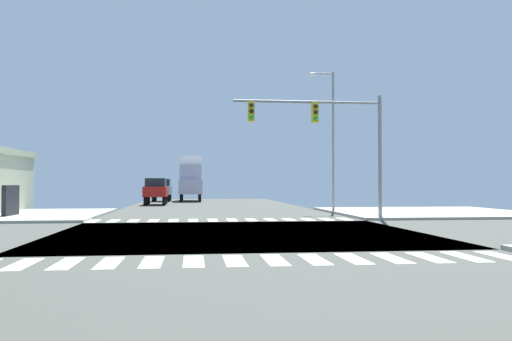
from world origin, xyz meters
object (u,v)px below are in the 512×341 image
at_px(street_lamp, 330,130).
at_px(box_truck_leading_2, 191,177).
at_px(traffic_signal_mast, 323,126).
at_px(suv_trailing_3, 156,189).
at_px(suv_queued_2, 162,188).

height_order(street_lamp, box_truck_leading_2, street_lamp).
relative_size(traffic_signal_mast, street_lamp, 0.83).
height_order(traffic_signal_mast, box_truck_leading_2, traffic_signal_mast).
height_order(street_lamp, suv_trailing_3, street_lamp).
xyz_separation_m(box_truck_leading_2, suv_trailing_3, (-3.00, -9.91, -1.17)).
bearing_deg(box_truck_leading_2, suv_queued_2, 11.32).
xyz_separation_m(traffic_signal_mast, street_lamp, (2.48, 8.11, 0.66)).
distance_m(street_lamp, suv_trailing_3, 18.24).
height_order(suv_queued_2, suv_trailing_3, same).
relative_size(box_truck_leading_2, suv_trailing_3, 1.57).
relative_size(traffic_signal_mast, suv_queued_2, 1.71).
bearing_deg(suv_trailing_3, box_truck_leading_2, -106.84).
bearing_deg(box_truck_leading_2, traffic_signal_mast, 102.80).
distance_m(traffic_signal_mast, street_lamp, 8.50).
xyz_separation_m(street_lamp, box_truck_leading_2, (-9.46, 22.57, -2.97)).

